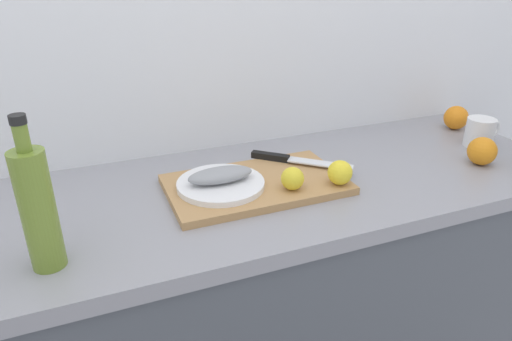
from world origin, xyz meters
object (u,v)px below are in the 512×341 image
(olive_oil_bottle, at_px, (38,208))
(coffee_mug_0, at_px, (480,132))
(lemon_0, at_px, (340,173))
(cutting_board, at_px, (256,184))
(fish_fillet, at_px, (220,175))
(chef_knife, at_px, (288,159))
(white_plate, at_px, (221,184))

(olive_oil_bottle, height_order, coffee_mug_0, olive_oil_bottle)
(lemon_0, xyz_separation_m, olive_oil_bottle, (-0.69, -0.06, 0.08))
(cutting_board, xyz_separation_m, fish_fillet, (-0.09, 0.00, 0.04))
(cutting_board, xyz_separation_m, lemon_0, (0.19, -0.09, 0.04))
(lemon_0, bearing_deg, chef_knife, 109.17)
(white_plate, height_order, chef_knife, chef_knife)
(olive_oil_bottle, bearing_deg, fish_fillet, 21.55)
(cutting_board, relative_size, coffee_mug_0, 3.59)
(lemon_0, relative_size, olive_oil_bottle, 0.21)
(cutting_board, distance_m, coffee_mug_0, 0.77)
(chef_knife, bearing_deg, lemon_0, -29.00)
(white_plate, xyz_separation_m, olive_oil_bottle, (-0.40, -0.16, 0.10))
(lemon_0, bearing_deg, fish_fillet, 161.32)
(coffee_mug_0, bearing_deg, olive_oil_bottle, -172.36)
(fish_fillet, bearing_deg, olive_oil_bottle, -158.45)
(chef_knife, relative_size, olive_oil_bottle, 0.77)
(lemon_0, distance_m, olive_oil_bottle, 0.69)
(white_plate, relative_size, olive_oil_bottle, 0.72)
(olive_oil_bottle, distance_m, coffee_mug_0, 1.28)
(white_plate, bearing_deg, coffee_mug_0, 0.73)
(cutting_board, bearing_deg, chef_knife, 31.50)
(fish_fillet, distance_m, coffee_mug_0, 0.86)
(white_plate, xyz_separation_m, fish_fillet, (0.00, -0.00, 0.03))
(cutting_board, relative_size, olive_oil_bottle, 1.49)
(chef_knife, xyz_separation_m, olive_oil_bottle, (-0.63, -0.24, 0.10))
(fish_fillet, height_order, chef_knife, fish_fillet)
(fish_fillet, distance_m, chef_knife, 0.24)
(coffee_mug_0, bearing_deg, fish_fillet, -179.27)
(white_plate, height_order, fish_fillet, fish_fillet)
(olive_oil_bottle, bearing_deg, chef_knife, 20.63)
(cutting_board, xyz_separation_m, olive_oil_bottle, (-0.50, -0.16, 0.12))
(chef_knife, bearing_deg, fish_fillet, -119.21)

